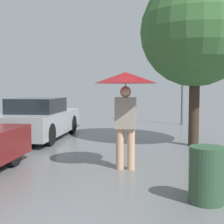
# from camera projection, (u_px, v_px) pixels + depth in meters

# --- Properties ---
(pedestrian) EXTENTS (1.29, 1.29, 2.01)m
(pedestrian) POSITION_uv_depth(u_px,v_px,m) (126.00, 89.00, 6.36)
(pedestrian) COLOR tan
(pedestrian) RESTS_ON ground_plane
(parked_car_farthest) EXTENTS (1.73, 4.01, 1.35)m
(parked_car_farthest) POSITION_uv_depth(u_px,v_px,m) (39.00, 119.00, 10.35)
(parked_car_farthest) COLOR #9EA3A8
(parked_car_farthest) RESTS_ON ground_plane
(tree) EXTENTS (3.15, 3.15, 4.87)m
(tree) POSITION_uv_depth(u_px,v_px,m) (196.00, 32.00, 8.84)
(tree) COLOR #38281E
(tree) RESTS_ON ground_plane
(street_lamp) EXTENTS (0.25, 0.25, 5.19)m
(street_lamp) POSITION_uv_depth(u_px,v_px,m) (183.00, 56.00, 13.96)
(street_lamp) COLOR #515456
(street_lamp) RESTS_ON ground_plane
(trash_bin) EXTENTS (0.52, 0.52, 0.84)m
(trash_bin) POSITION_uv_depth(u_px,v_px,m) (207.00, 175.00, 4.58)
(trash_bin) COLOR #2D4C33
(trash_bin) RESTS_ON ground_plane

